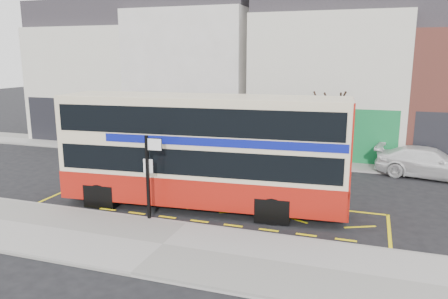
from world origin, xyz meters
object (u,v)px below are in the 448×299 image
(street_tree_right, at_px, (329,101))
(car_white, at_px, (429,163))
(car_silver, at_px, (119,145))
(bus_stop_post, at_px, (149,170))
(street_tree_left, at_px, (54,81))
(car_grey, at_px, (268,153))
(double_decker_bus, at_px, (203,150))

(street_tree_right, bearing_deg, car_white, -11.84)
(car_silver, distance_m, car_white, 17.86)
(bus_stop_post, relative_size, street_tree_left, 0.50)
(street_tree_left, relative_size, street_tree_right, 1.18)
(car_silver, distance_m, street_tree_left, 8.36)
(car_silver, relative_size, street_tree_right, 0.69)
(street_tree_right, bearing_deg, street_tree_left, 176.08)
(car_silver, bearing_deg, car_white, -78.96)
(car_white, bearing_deg, street_tree_left, 93.46)
(car_grey, distance_m, street_tree_left, 17.10)
(car_grey, bearing_deg, street_tree_right, -71.62)
(car_silver, distance_m, street_tree_right, 13.09)
(bus_stop_post, bearing_deg, street_tree_left, 134.86)
(bus_stop_post, bearing_deg, street_tree_right, 60.44)
(bus_stop_post, distance_m, street_tree_right, 12.43)
(double_decker_bus, xyz_separation_m, car_silver, (-8.62, 7.43, -1.78))
(double_decker_bus, bearing_deg, car_grey, 78.44)
(bus_stop_post, distance_m, car_white, 14.60)
(double_decker_bus, relative_size, street_tree_right, 2.18)
(double_decker_bus, distance_m, street_tree_right, 9.90)
(bus_stop_post, relative_size, street_tree_right, 0.59)
(bus_stop_post, xyz_separation_m, car_grey, (2.21, 9.72, -1.31))
(car_silver, height_order, car_white, car_white)
(street_tree_left, height_order, street_tree_right, street_tree_left)
(car_silver, bearing_deg, car_grey, -79.61)
(car_white, relative_size, street_tree_left, 0.84)
(street_tree_left, bearing_deg, car_white, -5.60)
(car_white, height_order, street_tree_right, street_tree_right)
(double_decker_bus, xyz_separation_m, bus_stop_post, (-1.29, -2.16, -0.37))
(double_decker_bus, relative_size, street_tree_left, 1.85)
(car_silver, bearing_deg, street_tree_left, 77.19)
(double_decker_bus, height_order, car_silver, double_decker_bus)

